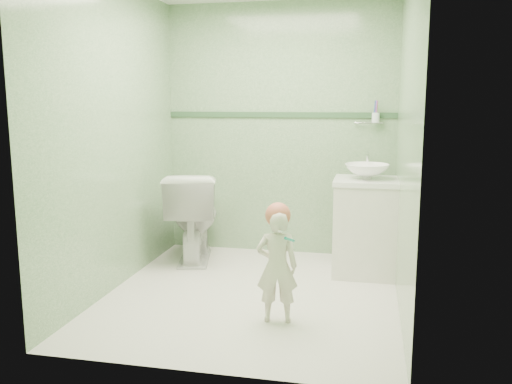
# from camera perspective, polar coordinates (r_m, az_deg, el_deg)

# --- Properties ---
(ground) EXTENTS (2.50, 2.50, 0.00)m
(ground) POSITION_cam_1_polar(r_m,az_deg,el_deg) (4.25, -0.43, -10.77)
(ground) COLOR silver
(ground) RESTS_ON ground
(room_shell) EXTENTS (2.50, 2.54, 2.40)m
(room_shell) POSITION_cam_1_polar(r_m,az_deg,el_deg) (3.99, -0.45, 5.60)
(room_shell) COLOR #739D70
(room_shell) RESTS_ON ground
(trim_stripe) EXTENTS (2.20, 0.02, 0.05)m
(trim_stripe) POSITION_cam_1_polar(r_m,az_deg,el_deg) (5.20, 2.51, 8.20)
(trim_stripe) COLOR #315534
(trim_stripe) RESTS_ON room_shell
(vanity) EXTENTS (0.52, 0.50, 0.80)m
(vanity) POSITION_cam_1_polar(r_m,az_deg,el_deg) (4.71, 11.48, -3.81)
(vanity) COLOR silver
(vanity) RESTS_ON ground
(counter) EXTENTS (0.54, 0.52, 0.04)m
(counter) POSITION_cam_1_polar(r_m,az_deg,el_deg) (4.63, 11.65, 1.12)
(counter) COLOR white
(counter) RESTS_ON vanity
(basin) EXTENTS (0.37, 0.37, 0.13)m
(basin) POSITION_cam_1_polar(r_m,az_deg,el_deg) (4.62, 11.69, 2.15)
(basin) COLOR white
(basin) RESTS_ON counter
(faucet) EXTENTS (0.03, 0.13, 0.18)m
(faucet) POSITION_cam_1_polar(r_m,az_deg,el_deg) (4.80, 11.74, 3.38)
(faucet) COLOR silver
(faucet) RESTS_ON counter
(cup_holder) EXTENTS (0.26, 0.07, 0.21)m
(cup_holder) POSITION_cam_1_polar(r_m,az_deg,el_deg) (5.07, 12.50, 7.75)
(cup_holder) COLOR silver
(cup_holder) RESTS_ON room_shell
(toilet) EXTENTS (0.64, 0.90, 0.84)m
(toilet) POSITION_cam_1_polar(r_m,az_deg,el_deg) (5.06, -6.69, -2.53)
(toilet) COLOR white
(toilet) RESTS_ON ground
(toddler) EXTENTS (0.31, 0.23, 0.77)m
(toddler) POSITION_cam_1_polar(r_m,az_deg,el_deg) (3.64, 2.24, -7.92)
(toddler) COLOR beige
(toddler) RESTS_ON ground
(hair_cap) EXTENTS (0.17, 0.17, 0.17)m
(hair_cap) POSITION_cam_1_polar(r_m,az_deg,el_deg) (3.57, 2.34, -2.47)
(hair_cap) COLOR #C3624A
(hair_cap) RESTS_ON toddler
(teal_toothbrush) EXTENTS (0.11, 0.14, 0.08)m
(teal_toothbrush) POSITION_cam_1_polar(r_m,az_deg,el_deg) (3.46, 3.47, -4.96)
(teal_toothbrush) COLOR #078976
(teal_toothbrush) RESTS_ON toddler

